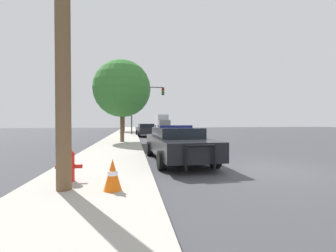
% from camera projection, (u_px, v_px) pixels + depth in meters
% --- Properties ---
extents(ground_plane, '(110.00, 110.00, 0.00)m').
position_uv_depth(ground_plane, '(260.00, 169.00, 7.38)').
color(ground_plane, '#3D3D42').
extents(sidewalk_left, '(3.00, 110.00, 0.13)m').
position_uv_depth(sidewalk_left, '(100.00, 173.00, 6.59)').
color(sidewalk_left, '#ADA89E').
rests_on(sidewalk_left, ground_plane).
extents(police_car, '(2.27, 5.32, 1.42)m').
position_uv_depth(police_car, '(177.00, 143.00, 9.01)').
color(police_car, black).
rests_on(police_car, ground_plane).
extents(fire_hydrant, '(0.61, 0.27, 0.76)m').
position_uv_depth(fire_hydrant, '(69.00, 165.00, 5.41)').
color(fire_hydrant, red).
rests_on(fire_hydrant, sidewalk_left).
extents(traffic_light, '(3.94, 0.35, 5.69)m').
position_uv_depth(traffic_light, '(144.00, 100.00, 26.44)').
color(traffic_light, '#424247').
rests_on(traffic_light, sidewalk_left).
extents(car_background_midblock, '(2.10, 4.35, 1.36)m').
position_uv_depth(car_background_midblock, '(146.00, 130.00, 24.07)').
color(car_background_midblock, black).
rests_on(car_background_midblock, ground_plane).
extents(box_truck, '(2.77, 7.61, 3.15)m').
position_uv_depth(box_truck, '(162.00, 121.00, 50.13)').
color(box_truck, slate).
rests_on(box_truck, ground_plane).
extents(tree_sidewalk_near, '(4.12, 4.12, 5.90)m').
position_uv_depth(tree_sidewalk_near, '(122.00, 89.00, 16.18)').
color(tree_sidewalk_near, brown).
rests_on(tree_sidewalk_near, sidewalk_left).
extents(tree_sidewalk_far, '(5.60, 5.60, 8.49)m').
position_uv_depth(tree_sidewalk_far, '(124.00, 94.00, 34.27)').
color(tree_sidewalk_far, '#4C3823').
rests_on(tree_sidewalk_far, sidewalk_left).
extents(traffic_cone, '(0.38, 0.38, 0.66)m').
position_uv_depth(traffic_cone, '(113.00, 175.00, 4.70)').
color(traffic_cone, orange).
rests_on(traffic_cone, sidewalk_left).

